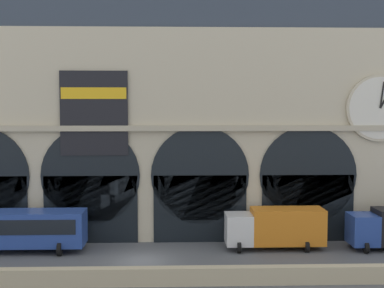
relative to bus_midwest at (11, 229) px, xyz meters
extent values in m
plane|color=#54565B|center=(9.94, -2.52, -1.78)|extent=(200.00, 200.00, 0.00)
cube|color=#BCAD8C|center=(9.94, -7.52, -1.23)|extent=(90.00, 0.70, 1.10)
cube|color=beige|center=(9.94, 4.55, 6.79)|extent=(45.33, 4.14, 17.14)
cube|color=#333D4C|center=(9.94, 4.85, 17.78)|extent=(45.33, 3.54, 4.85)
cube|color=black|center=(5.58, 2.43, 0.93)|extent=(7.45, 0.20, 5.42)
cylinder|color=black|center=(5.58, 2.43, 3.63)|extent=(7.84, 0.20, 7.84)
cube|color=black|center=(14.29, 2.43, 0.93)|extent=(7.45, 0.20, 5.42)
cylinder|color=black|center=(14.29, 2.43, 3.63)|extent=(7.84, 0.20, 7.84)
cube|color=black|center=(23.01, 2.43, 0.93)|extent=(7.45, 0.20, 5.42)
cylinder|color=black|center=(23.01, 2.43, 3.63)|extent=(7.84, 0.20, 7.84)
cylinder|color=beige|center=(28.63, 2.33, 9.00)|extent=(5.35, 0.25, 5.35)
cylinder|color=silver|center=(28.63, 2.21, 9.00)|extent=(4.96, 0.06, 4.96)
cube|color=black|center=(28.97, 2.15, 9.59)|extent=(0.81, 0.04, 1.27)
cube|color=black|center=(28.76, 2.13, 10.04)|extent=(0.38, 0.04, 2.11)
cube|color=black|center=(5.94, 2.31, 8.59)|extent=(5.31, 0.12, 6.65)
cube|color=yellow|center=(5.94, 2.23, 10.16)|extent=(5.10, 0.04, 0.90)
cube|color=#B6AB91|center=(9.94, 2.33, 7.40)|extent=(45.33, 0.50, 0.44)
cube|color=#28479E|center=(0.00, 0.01, 0.02)|extent=(11.00, 2.50, 2.60)
cube|color=black|center=(0.00, -1.26, 0.37)|extent=(10.12, 0.04, 1.10)
cylinder|color=black|center=(3.85, -1.12, -1.28)|extent=(0.28, 1.00, 1.00)
cylinder|color=black|center=(3.85, 1.13, -1.28)|extent=(0.28, 1.00, 1.00)
cube|color=white|center=(17.15, 0.23, -0.21)|extent=(2.00, 2.30, 2.30)
cube|color=orange|center=(20.90, 0.23, -0.01)|extent=(5.50, 2.30, 2.70)
cylinder|color=black|center=(17.05, -0.81, -1.36)|extent=(0.28, 0.84, 0.84)
cylinder|color=black|center=(17.05, 1.26, -1.36)|extent=(0.28, 0.84, 0.84)
cylinder|color=black|center=(22.15, -0.81, -1.36)|extent=(0.28, 0.84, 0.84)
cylinder|color=black|center=(22.15, 1.26, -1.36)|extent=(0.28, 0.84, 0.84)
cube|color=#28479E|center=(26.57, -0.18, -0.21)|extent=(2.00, 2.30, 2.30)
cylinder|color=black|center=(26.47, -1.21, -1.36)|extent=(0.28, 0.84, 0.84)
cylinder|color=black|center=(26.47, 0.86, -1.36)|extent=(0.28, 0.84, 0.84)
camera|label=1|loc=(12.33, -37.98, 9.06)|focal=47.71mm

